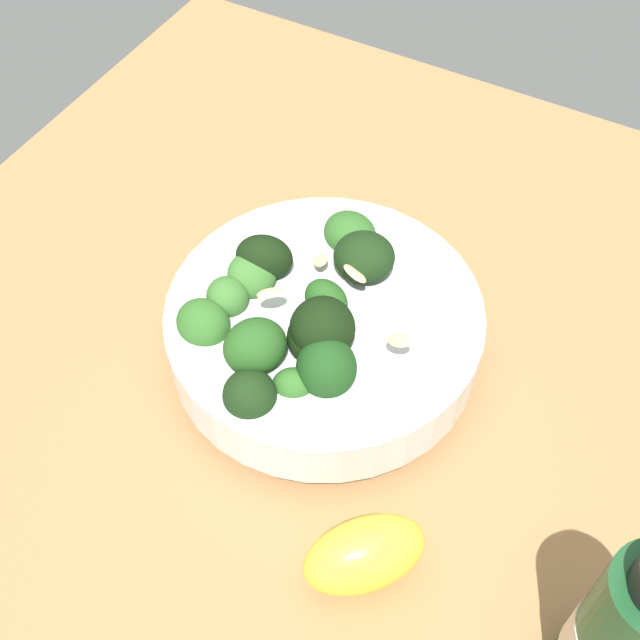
{
  "coord_description": "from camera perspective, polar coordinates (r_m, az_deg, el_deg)",
  "views": [
    {
      "loc": [
        -16.11,
        31.32,
        48.01
      ],
      "look_at": [
        0.33,
        1.19,
        4.0
      ],
      "focal_mm": 47.02,
      "sensor_mm": 36.0,
      "label": 1
    }
  ],
  "objects": [
    {
      "name": "bottle_tall",
      "position": [
        0.46,
        19.94,
        -19.57
      ],
      "size": [
        4.9,
        4.9,
        14.4
      ],
      "color": "#194723",
      "rests_on": "ground_plane"
    },
    {
      "name": "ground_plane",
      "position": [
        0.61,
        0.81,
        -2.56
      ],
      "size": [
        67.49,
        67.49,
        3.1
      ],
      "primitive_type": "cube",
      "color": "#996D42"
    },
    {
      "name": "lemon_wedge",
      "position": [
        0.49,
        3.06,
        -15.64
      ],
      "size": [
        7.94,
        8.18,
        4.62
      ],
      "primitive_type": "ellipsoid",
      "rotation": [
        0.0,
        0.0,
        3.98
      ],
      "color": "yellow",
      "rests_on": "ground_plane"
    },
    {
      "name": "bowl_of_broccoli",
      "position": [
        0.56,
        -0.28,
        -0.3
      ],
      "size": [
        21.06,
        21.11,
        9.05
      ],
      "color": "white",
      "rests_on": "ground_plane"
    }
  ]
}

